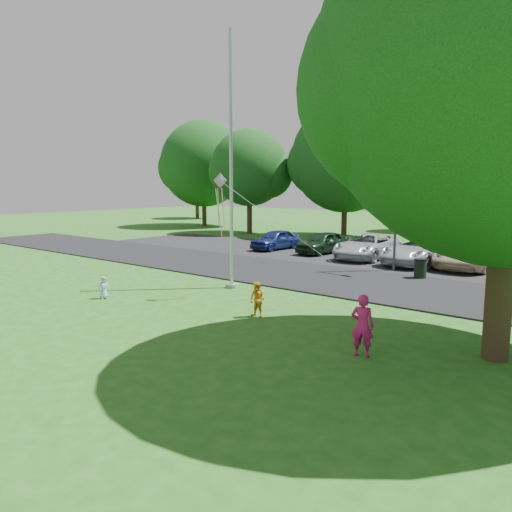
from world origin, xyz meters
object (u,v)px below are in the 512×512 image
Objects in this scene: trash_can at (420,269)px; big_tree at (509,75)px; kite at (224,196)px; child_blue at (104,288)px; flagpole at (231,184)px; street_lamp at (402,192)px; woman at (362,326)px; child_yellow at (257,300)px.

trash_can is 0.08× the size of big_tree.
kite reaches higher than trash_can.
big_tree is 9.58m from kite.
kite is at bearing -28.17° from child_blue.
trash_can reaches higher than child_blue.
flagpole is 8.55m from street_lamp.
trash_can is 11.00m from woman.
street_lamp reaches higher than child_yellow.
woman is at bearing -62.81° from child_blue.
street_lamp is 12.23m from big_tree.
child_yellow is 6.19m from child_blue.
flagpole is at bearing 106.78° from kite.
trash_can is 9.62m from child_yellow.
big_tree is 13.75× the size of child_blue.
street_lamp reaches higher than trash_can.
child_blue is (-6.18, -12.04, -3.41)m from street_lamp.
child_yellow is at bearing -42.76° from kite.
flagpole reaches higher than child_yellow.
street_lamp is 4.11× the size of woman.
trash_can is at bearing -91.25° from woman.
woman is at bearing -76.25° from trash_can.
child_yellow is at bearing -84.71° from street_lamp.
big_tree is (10.36, -2.32, 2.42)m from flagpole.
trash_can is 0.79× the size of child_yellow.
big_tree is at bearing -50.45° from street_lamp.
big_tree is at bearing 6.57° from child_yellow.
big_tree is 14.29m from child_blue.
kite is (1.22, -1.77, -0.41)m from flagpole.
flagpole is 5.88m from child_yellow.
big_tree is at bearing -55.25° from child_blue.
big_tree is at bearing -12.61° from flagpole.
flagpole reaches higher than kite.
woman reaches higher than child_blue.
street_lamp is 0.89× the size of kite.
trash_can is 13.38m from child_blue.
big_tree is (5.10, -8.91, 6.13)m from trash_can.
child_yellow is (-4.23, 1.19, -0.21)m from woman.
big_tree reaches higher than child_blue.
child_blue is 5.56m from kite.
big_tree is at bearing -21.25° from kite.
woman is (2.61, -10.68, 0.32)m from trash_can.
child_blue is (-6.00, -1.51, -0.16)m from child_yellow.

